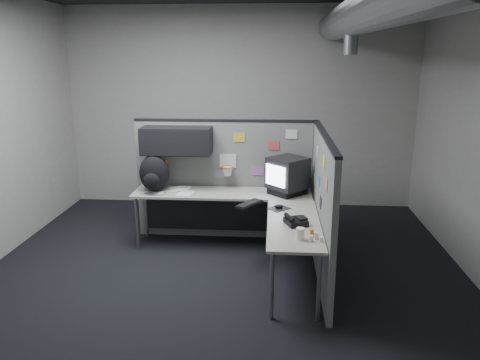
# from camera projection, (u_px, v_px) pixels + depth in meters

# --- Properties ---
(room) EXTENTS (5.62, 5.62, 3.22)m
(room) POSITION_uv_depth(u_px,v_px,m) (275.00, 91.00, 4.70)
(room) COLOR black
(room) RESTS_ON ground
(partition_back) EXTENTS (2.44, 0.42, 1.63)m
(partition_back) POSITION_uv_depth(u_px,v_px,m) (213.00, 167.00, 6.23)
(partition_back) COLOR slate
(partition_back) RESTS_ON ground
(partition_right) EXTENTS (0.07, 2.23, 1.63)m
(partition_right) POSITION_uv_depth(u_px,v_px,m) (322.00, 206.00, 5.20)
(partition_right) COLOR slate
(partition_right) RESTS_ON ground
(desk) EXTENTS (2.31, 2.11, 0.73)m
(desk) POSITION_uv_depth(u_px,v_px,m) (240.00, 208.00, 5.79)
(desk) COLOR #A29E92
(desk) RESTS_ON ground
(monitor) EXTENTS (0.58, 0.58, 0.47)m
(monitor) POSITION_uv_depth(u_px,v_px,m) (288.00, 175.00, 5.91)
(monitor) COLOR black
(monitor) RESTS_ON desk
(keyboard) EXTENTS (0.33, 0.41, 0.04)m
(keyboard) POSITION_uv_depth(u_px,v_px,m) (249.00, 204.00, 5.51)
(keyboard) COLOR black
(keyboard) RESTS_ON desk
(mouse) EXTENTS (0.29, 0.29, 0.05)m
(mouse) POSITION_uv_depth(u_px,v_px,m) (279.00, 207.00, 5.40)
(mouse) COLOR black
(mouse) RESTS_ON desk
(phone) EXTENTS (0.27, 0.28, 0.10)m
(phone) POSITION_uv_depth(u_px,v_px,m) (295.00, 221.00, 4.89)
(phone) COLOR black
(phone) RESTS_ON desk
(bottles) EXTENTS (0.14, 0.15, 0.08)m
(bottles) POSITION_uv_depth(u_px,v_px,m) (314.00, 236.00, 4.50)
(bottles) COLOR silver
(bottles) RESTS_ON desk
(cup) EXTENTS (0.11, 0.11, 0.12)m
(cup) POSITION_uv_depth(u_px,v_px,m) (300.00, 234.00, 4.49)
(cup) COLOR white
(cup) RESTS_ON desk
(papers) EXTENTS (0.65, 0.47, 0.01)m
(papers) POSITION_uv_depth(u_px,v_px,m) (170.00, 190.00, 6.09)
(papers) COLOR white
(papers) RESTS_ON desk
(backpack) EXTENTS (0.47, 0.46, 0.48)m
(backpack) POSITION_uv_depth(u_px,v_px,m) (154.00, 174.00, 6.00)
(backpack) COLOR black
(backpack) RESTS_ON desk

